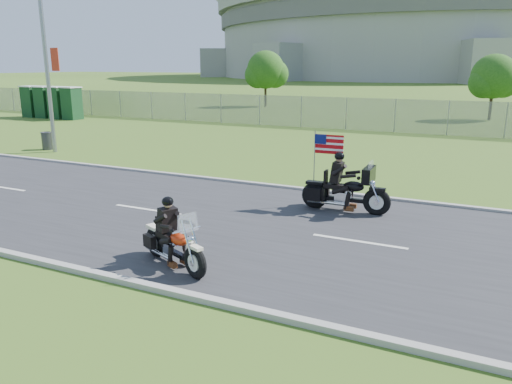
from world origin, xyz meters
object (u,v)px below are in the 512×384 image
at_px(porta_toilet_d, 32,102).
at_px(motorcycle_lead, 173,245).
at_px(streetlight, 47,26).
at_px(motorcycle_follow, 345,192).
at_px(porta_toilet_a, 72,104).
at_px(porta_toilet_b, 58,103).
at_px(trash_can, 47,141).
at_px(porta_toilet_c, 45,103).

height_order(porta_toilet_d, motorcycle_lead, porta_toilet_d).
relative_size(streetlight, motorcycle_follow, 3.99).
bearing_deg(motorcycle_lead, porta_toilet_a, 162.70).
distance_m(porta_toilet_b, motorcycle_follow, 30.22).
distance_m(streetlight, motorcycle_follow, 16.29).
bearing_deg(trash_can, porta_toilet_d, 141.36).
bearing_deg(trash_can, porta_toilet_c, 138.23).
bearing_deg(motorcycle_follow, porta_toilet_c, 150.30).
bearing_deg(porta_toilet_c, porta_toilet_b, 0.00).
height_order(motorcycle_lead, motorcycle_follow, motorcycle_follow).
xyz_separation_m(porta_toilet_b, motorcycle_follow, (26.39, -14.71, -0.57)).
bearing_deg(motorcycle_lead, porta_toilet_c, 165.93).
distance_m(porta_toilet_c, motorcycle_follow, 31.45).
xyz_separation_m(streetlight, motorcycle_lead, (12.95, -9.21, -5.18)).
xyz_separation_m(porta_toilet_c, porta_toilet_d, (-1.40, 0.00, 0.00)).
relative_size(porta_toilet_c, motorcycle_follow, 0.92).
relative_size(streetlight, porta_toilet_a, 4.35).
height_order(porta_toilet_a, porta_toilet_c, same).
height_order(porta_toilet_c, motorcycle_lead, porta_toilet_c).
bearing_deg(porta_toilet_a, motorcycle_follow, -30.48).
bearing_deg(streetlight, motorcycle_follow, -14.70).
xyz_separation_m(porta_toilet_c, motorcycle_lead, (25.77, -19.99, -0.69)).
relative_size(porta_toilet_c, trash_can, 2.81).
distance_m(porta_toilet_d, motorcycle_lead, 33.73).
bearing_deg(motorcycle_lead, motorcycle_follow, 92.75).
height_order(porta_toilet_b, porta_toilet_c, same).
distance_m(porta_toilet_a, trash_can, 14.07).
xyz_separation_m(motorcycle_lead, trash_can, (-13.82, 9.32, -0.06)).
height_order(motorcycle_lead, trash_can, motorcycle_lead).
xyz_separation_m(streetlight, porta_toilet_a, (-10.02, 10.78, -4.49)).
relative_size(porta_toilet_b, trash_can, 2.81).
bearing_deg(porta_toilet_d, streetlight, -37.17).
xyz_separation_m(porta_toilet_a, porta_toilet_b, (-1.40, 0.00, 0.00)).
xyz_separation_m(porta_toilet_b, porta_toilet_d, (-2.80, 0.00, 0.00)).
xyz_separation_m(streetlight, porta_toilet_b, (-11.42, 10.78, -4.49)).
relative_size(porta_toilet_b, motorcycle_follow, 0.92).
xyz_separation_m(porta_toilet_c, trash_can, (11.95, -10.67, -0.74)).
xyz_separation_m(porta_toilet_a, motorcycle_follow, (24.99, -14.71, -0.57)).
bearing_deg(porta_toilet_b, motorcycle_follow, -29.13).
distance_m(streetlight, porta_toilet_a, 15.39).
bearing_deg(porta_toilet_a, porta_toilet_c, 180.00).
bearing_deg(trash_can, porta_toilet_b, 134.67).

